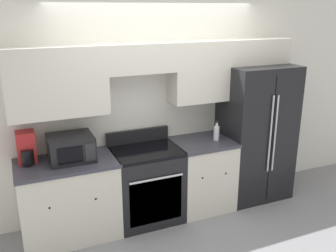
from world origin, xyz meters
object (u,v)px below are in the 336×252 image
object	(u,v)px
bottle	(216,133)
microwave	(71,148)
oven_range	(146,184)
refrigerator	(253,131)

from	to	relation	value
bottle	microwave	bearing A→B (deg)	177.52
oven_range	refrigerator	distance (m)	1.59
microwave	bottle	distance (m)	1.74
oven_range	microwave	distance (m)	1.01
oven_range	refrigerator	world-z (taller)	refrigerator
refrigerator	microwave	distance (m)	2.37
refrigerator	bottle	distance (m)	0.64
microwave	bottle	bearing A→B (deg)	-2.48
oven_range	microwave	xyz separation A→B (m)	(-0.83, 0.04, 0.57)
oven_range	microwave	size ratio (longest dim) A/B	2.25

